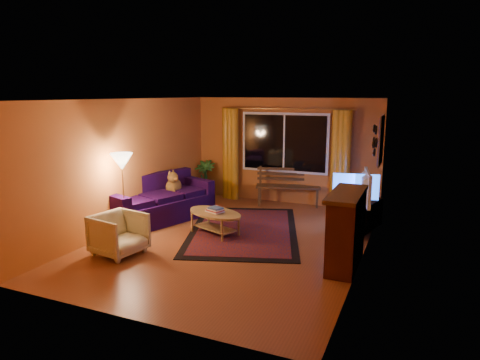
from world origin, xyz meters
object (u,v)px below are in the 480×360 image
at_px(coffee_table, 215,223).
at_px(tv_console, 359,216).
at_px(sofa, 158,199).
at_px(floor_lamp, 124,195).
at_px(bench, 288,196).
at_px(armchair, 119,232).

distance_m(coffee_table, tv_console, 2.79).
xyz_separation_m(sofa, floor_lamp, (-0.00, -1.10, 0.32)).
height_order(floor_lamp, coffee_table, floor_lamp).
distance_m(bench, tv_console, 2.21).
bearing_deg(armchair, bench, -11.46).
bearing_deg(tv_console, floor_lamp, -137.01).
distance_m(sofa, tv_console, 4.04).
relative_size(armchair, floor_lamp, 0.48).
relative_size(bench, coffee_table, 1.25).
height_order(sofa, floor_lamp, floor_lamp).
bearing_deg(floor_lamp, bench, 57.98).
height_order(bench, sofa, sofa).
xyz_separation_m(coffee_table, tv_console, (2.45, 1.33, 0.05)).
bearing_deg(tv_console, coffee_table, -136.70).
bearing_deg(sofa, bench, 66.56).
xyz_separation_m(armchair, tv_console, (3.44, 2.85, -0.11)).
height_order(coffee_table, tv_console, tv_console).
distance_m(floor_lamp, tv_console, 4.47).
relative_size(sofa, coffee_table, 1.92).
xyz_separation_m(bench, armchair, (-1.62, -4.11, 0.15)).
height_order(armchair, floor_lamp, floor_lamp).
xyz_separation_m(floor_lamp, tv_console, (3.92, 2.10, -0.51)).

